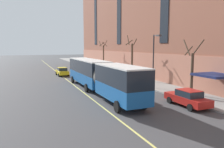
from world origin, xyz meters
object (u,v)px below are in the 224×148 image
street_tree_mid_block (192,70)px  street_tree_far_downtown (103,55)px  street_tree_far_uptown (132,58)px  taxi_cab (62,71)px  parked_car_white_3 (120,77)px  street_lamp (154,56)px  parked_car_red_2 (187,98)px  fire_hydrant (126,77)px  city_bus (98,75)px  parked_car_red_1 (98,70)px

street_tree_mid_block → street_tree_far_downtown: bearing=90.0°
street_tree_far_uptown → street_tree_mid_block: bearing=-89.9°
taxi_cab → street_tree_mid_block: size_ratio=0.73×
parked_car_white_3 → street_lamp: 7.71m
parked_car_white_3 → street_tree_far_downtown: size_ratio=0.66×
street_tree_mid_block → street_tree_far_uptown: 14.02m
parked_car_red_2 → parked_car_white_3: (-0.10, 14.84, -0.00)m
street_tree_far_uptown → fire_hydrant: street_tree_far_uptown is taller
city_bus → parked_car_red_1: size_ratio=4.15×
city_bus → street_tree_far_uptown: (8.43, 7.80, 1.39)m
street_lamp → street_tree_far_uptown: bearing=82.6°
city_bus → taxi_cab: city_bus is taller
street_tree_far_downtown → street_tree_far_uptown: bearing=-90.0°
street_tree_far_downtown → city_bus: bearing=-111.1°
city_bus → street_tree_far_uptown: 11.57m
parked_car_red_2 → street_lamp: size_ratio=0.68×
street_tree_mid_block → parked_car_red_1: bearing=97.4°
parked_car_red_1 → fire_hydrant: parked_car_red_1 is taller
street_tree_mid_block → street_tree_far_downtown: street_tree_far_downtown is taller
street_tree_far_downtown → street_lamp: 22.51m
street_tree_far_uptown → street_lamp: street_tree_far_uptown is taller
parked_car_white_3 → parked_car_red_2: bearing=-89.6°
parked_car_red_2 → street_lamp: bearing=78.6°
parked_car_red_1 → parked_car_red_2: 25.66m
street_tree_far_uptown → fire_hydrant: size_ratio=9.93×
parked_car_red_1 → street_tree_mid_block: size_ratio=0.79×
taxi_cab → street_tree_mid_block: 25.38m
street_tree_far_downtown → street_tree_mid_block: bearing=-90.0°
taxi_cab → street_tree_far_uptown: bearing=-42.6°
city_bus → parked_car_red_1: bearing=71.9°
street_tree_far_downtown → fire_hydrant: bearing=-94.8°
fire_hydrant → city_bus: bearing=-134.4°
taxi_cab → fire_hydrant: taxi_cab is taller
parked_car_red_2 → taxi_cab: size_ratio=1.05×
street_tree_mid_block → fire_hydrant: 13.86m
street_lamp → street_tree_far_downtown: bearing=87.2°
street_tree_mid_block → fire_hydrant: (-1.23, 13.57, -2.53)m
parked_car_white_3 → street_tree_far_uptown: (2.87, 1.87, 2.76)m
parked_car_red_1 → street_tree_mid_block: street_tree_mid_block is taller
street_tree_far_downtown → street_lamp: street_lamp is taller
street_tree_far_uptown → street_lamp: size_ratio=1.05×
parked_car_red_2 → fire_hydrant: 16.35m
street_tree_mid_block → street_tree_far_uptown: size_ratio=0.85×
street_tree_far_uptown → parked_car_white_3: bearing=-146.9°
parked_car_red_1 → street_tree_mid_block: bearing=-82.6°
city_bus → street_tree_far_downtown: (8.43, 21.79, 1.40)m
taxi_cab → fire_hydrant: size_ratio=6.18×
city_bus → fire_hydrant: city_bus is taller
street_lamp → fire_hydrant: (-0.10, 8.05, -3.83)m
street_tree_mid_block → fire_hydrant: size_ratio=8.43×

